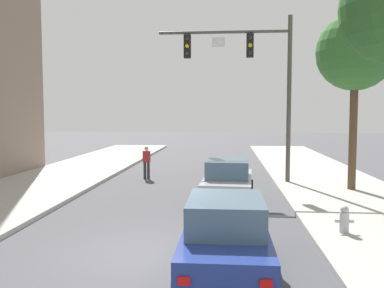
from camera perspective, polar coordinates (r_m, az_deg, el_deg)
The scene contains 7 objects.
ground_plane at distance 10.05m, azimuth -6.01°, elevation -14.87°, with size 120.00×120.00×0.00m, color #4C4C51.
traffic_signal_mast at distance 19.19m, azimuth 8.30°, elevation 10.33°, with size 6.03×0.38×7.50m.
car_lead_silver at distance 15.31m, azimuth 5.00°, elevation -5.37°, with size 2.02×4.33×1.60m.
car_following_blue at distance 8.70m, azimuth 4.67°, elevation -12.94°, with size 1.85×4.25×1.60m.
pedestrian_crossing_road at distance 20.63m, azimuth -6.30°, elevation -2.33°, with size 0.36×0.22×1.64m.
fire_hydrant at distance 11.73m, azimuth 20.32°, elevation -9.73°, with size 0.48×0.24×0.72m.
street_tree_second at distance 18.27m, azimuth 21.66°, elevation 11.61°, with size 3.13×3.13×7.17m.
Camera 1 is at (1.82, -9.31, 3.31)m, focal length 38.57 mm.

